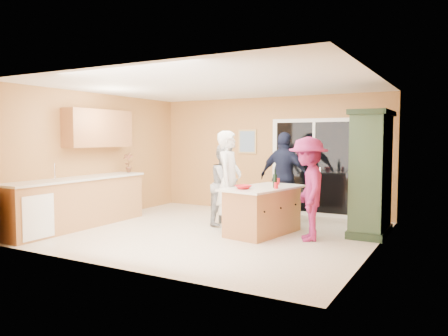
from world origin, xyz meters
The scene contains 22 objects.
floor centered at (0.00, 0.00, 0.00)m, with size 5.50×5.50×0.00m, color white.
ceiling centered at (0.00, 0.00, 2.60)m, with size 5.50×5.00×0.10m, color white.
wall_back centered at (0.00, 2.50, 1.30)m, with size 5.50×0.10×2.60m, color tan.
wall_front centered at (0.00, -2.50, 1.30)m, with size 5.50×0.10×2.60m, color tan.
wall_left centered at (-2.75, 0.00, 1.30)m, with size 0.10×5.00×2.60m, color tan.
wall_right centered at (2.75, 0.00, 1.30)m, with size 0.10×5.00×2.60m, color tan.
left_cabinet_run centered at (-2.45, -1.05, 0.46)m, with size 0.65×3.05×1.24m.
upper_cabinets centered at (-2.58, -0.20, 1.88)m, with size 0.35×1.60×0.75m, color #B17845.
sliding_door centered at (1.05, 2.46, 1.05)m, with size 1.90×0.07×2.10m.
framed_picture centered at (-0.55, 2.48, 1.60)m, with size 0.46×0.04×0.56m.
kitchen_island centered at (0.82, 0.29, 0.39)m, with size 1.12×1.70×0.83m.
green_hutch centered at (2.49, 1.12, 1.05)m, with size 0.62×1.17×2.15m.
woman_white centered at (0.21, 0.19, 0.91)m, with size 0.66×0.43×1.81m, color white.
woman_grey centered at (-0.13, 0.68, 0.78)m, with size 0.76×0.59×1.57m, color gray.
woman_navy centered at (0.72, 1.58, 0.90)m, with size 1.06×0.44×1.80m, color #191F37.
woman_magenta centered at (1.66, 0.22, 0.85)m, with size 1.10×0.63×1.71m, color #952050.
serving_bowl centered at (0.66, -0.14, 0.86)m, with size 0.26×0.26×0.06m, color red.
tulip_vase centered at (-2.45, 0.52, 1.16)m, with size 0.23×0.16×0.44m, color red.
tumbler_near centered at (0.90, 0.78, 0.89)m, with size 0.08×0.08×0.12m, color red.
tumbler_far centered at (1.12, 0.17, 0.88)m, with size 0.07×0.07×0.10m, color red.
wine_bottle centered at (1.05, 0.29, 0.95)m, with size 0.07×0.07×0.32m.
white_plate centered at (0.64, 0.18, 0.83)m, with size 0.19×0.19×0.01m, color silver.
Camera 1 is at (3.92, -6.67, 1.69)m, focal length 35.00 mm.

